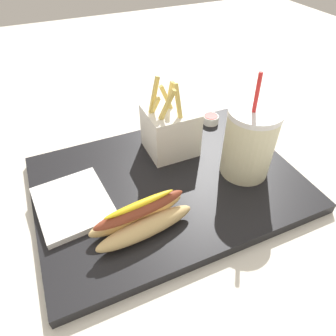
{
  "coord_description": "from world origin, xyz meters",
  "views": [
    {
      "loc": [
        0.17,
        0.38,
        0.42
      ],
      "look_at": [
        0.0,
        0.0,
        0.05
      ],
      "focal_mm": 32.46,
      "sensor_mm": 36.0,
      "label": 1
    }
  ],
  "objects_px": {
    "fries_basket": "(170,130)",
    "hot_dog_1": "(141,218)",
    "soda_cup": "(249,142)",
    "napkin_stack": "(73,204)",
    "ketchup_cup_1": "(211,119)"
  },
  "relations": [
    {
      "from": "soda_cup",
      "to": "napkin_stack",
      "type": "relative_size",
      "value": 1.47
    },
    {
      "from": "soda_cup",
      "to": "fries_basket",
      "type": "height_order",
      "value": "soda_cup"
    },
    {
      "from": "fries_basket",
      "to": "napkin_stack",
      "type": "relative_size",
      "value": 1.18
    },
    {
      "from": "soda_cup",
      "to": "napkin_stack",
      "type": "xyz_separation_m",
      "value": [
        0.32,
        -0.04,
        -0.06
      ]
    },
    {
      "from": "fries_basket",
      "to": "napkin_stack",
      "type": "height_order",
      "value": "fries_basket"
    },
    {
      "from": "fries_basket",
      "to": "hot_dog_1",
      "type": "relative_size",
      "value": 0.95
    },
    {
      "from": "fries_basket",
      "to": "ketchup_cup_1",
      "type": "relative_size",
      "value": 4.37
    },
    {
      "from": "fries_basket",
      "to": "napkin_stack",
      "type": "xyz_separation_m",
      "value": [
        0.22,
        0.08,
        -0.04
      ]
    },
    {
      "from": "hot_dog_1",
      "to": "ketchup_cup_1",
      "type": "relative_size",
      "value": 4.62
    },
    {
      "from": "ketchup_cup_1",
      "to": "napkin_stack",
      "type": "height_order",
      "value": "ketchup_cup_1"
    },
    {
      "from": "fries_basket",
      "to": "soda_cup",
      "type": "bearing_deg",
      "value": 131.12
    },
    {
      "from": "fries_basket",
      "to": "hot_dog_1",
      "type": "height_order",
      "value": "fries_basket"
    },
    {
      "from": "fries_basket",
      "to": "hot_dog_1",
      "type": "xyz_separation_m",
      "value": [
        0.13,
        0.17,
        -0.03
      ]
    },
    {
      "from": "soda_cup",
      "to": "napkin_stack",
      "type": "distance_m",
      "value": 0.33
    },
    {
      "from": "ketchup_cup_1",
      "to": "napkin_stack",
      "type": "distance_m",
      "value": 0.38
    }
  ]
}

